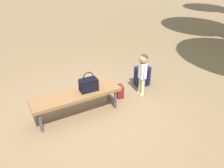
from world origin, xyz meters
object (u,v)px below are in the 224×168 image
Objects in this scene: park_bench at (77,97)px; handbag at (89,84)px; child_standing at (143,68)px; backpack_large at (142,75)px; backpack_small at (120,91)px.

handbag reaches higher than park_bench.
backpack_large is (0.17, 0.36, -0.35)m from child_standing.
handbag is at bearing -156.89° from backpack_small.
child_standing reaches higher than park_bench.
child_standing is at bearing 12.70° from handbag.
backpack_small is (0.69, 0.29, -0.42)m from handbag.
handbag is 0.40× the size of child_standing.
backpack_large is 0.73m from backpack_small.
child_standing is at bearing -3.96° from backpack_small.
park_bench is 5.40× the size of backpack_small.
backpack_large is at bearing 23.66° from park_bench.
park_bench is 1.72m from backpack_large.
park_bench is 1.45m from child_standing.
handbag is 1.51m from backpack_large.
handbag is at bearing -167.30° from child_standing.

